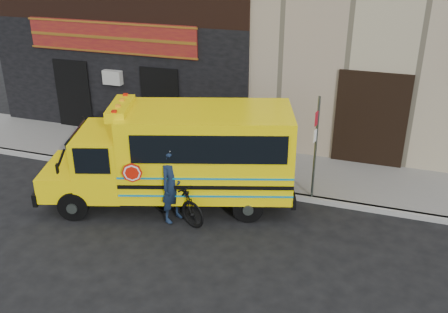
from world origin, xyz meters
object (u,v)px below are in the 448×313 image
Objects in this scene: school_bus at (183,153)px; sign_pole at (315,146)px; cyclist at (172,187)px; bicycle at (176,200)px.

school_bus is 2.32× the size of sign_pole.
sign_pole is 4.01m from cyclist.
bicycle is at bearing -7.19° from cyclist.
school_bus is 1.32m from bicycle.
bicycle is at bearing -146.41° from sign_pole.
school_bus is 3.67× the size of bicycle.
school_bus is 3.61m from sign_pole.
cyclist is (0.13, -1.00, -0.49)m from school_bus.
school_bus is 3.55× the size of cyclist.
sign_pole is at bearing -35.98° from cyclist.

